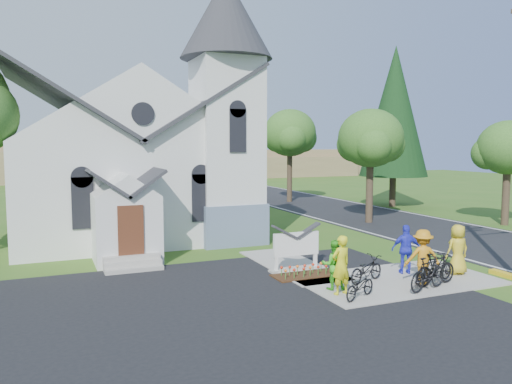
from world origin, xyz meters
name	(u,v)px	position (x,y,z in m)	size (l,w,h in m)	color
ground	(371,289)	(0.00, 0.00, 0.00)	(120.00, 120.00, 0.00)	#36611B
parking_lot	(184,342)	(-7.00, -2.00, 0.01)	(20.00, 16.00, 0.02)	black
road	(361,215)	(10.00, 15.00, 0.01)	(8.00, 90.00, 0.02)	black
sidewalk	(398,280)	(1.50, 0.50, 0.03)	(7.00, 4.00, 0.05)	#9F9A90
church	(139,137)	(-5.48, 12.48, 5.25)	(12.35, 12.00, 13.00)	white
church_sign	(296,244)	(-1.20, 3.20, 1.03)	(2.20, 0.40, 1.70)	#9F9A90
flower_bed	(307,275)	(-1.20, 2.30, 0.04)	(2.60, 1.10, 0.07)	#34210E
tree_road_near	(371,139)	(8.50, 12.00, 5.21)	(4.00, 4.00, 7.05)	#36291D
tree_road_mid	(290,133)	(9.00, 24.00, 5.78)	(4.40, 4.40, 7.80)	#36291D
tree_road_far	(508,148)	(15.50, 8.00, 4.63)	(3.60, 3.60, 6.30)	#36291D
conifer	(395,111)	(15.00, 18.00, 7.39)	(5.20, 5.20, 12.40)	#36291D
distant_hills	(149,164)	(3.36, 56.33, 2.17)	(61.00, 10.00, 5.60)	olive
cyclist_0	(341,265)	(-1.36, -0.21, 1.01)	(0.70, 0.46, 1.93)	yellow
bike_0	(360,286)	(-1.04, -0.82, 0.46)	(0.54, 1.55, 0.81)	black
cyclist_1	(334,265)	(-1.27, 0.36, 0.89)	(0.81, 0.63, 1.68)	green
bike_1	(436,269)	(2.18, -0.62, 0.62)	(0.54, 1.91, 1.15)	black
cyclist_2	(406,249)	(2.32, 1.06, 0.97)	(1.08, 0.45, 1.84)	#2B34DA
bike_2	(366,269)	(0.25, 0.67, 0.51)	(0.61, 1.75, 0.92)	black
cyclist_3	(423,257)	(1.84, -0.36, 1.01)	(1.24, 0.71, 1.92)	orange
bike_3	(428,273)	(1.53, -0.98, 0.62)	(0.54, 1.91, 1.15)	black
cyclist_4	(458,249)	(4.01, 0.23, 0.99)	(0.91, 0.59, 1.87)	gold
bike_4	(437,269)	(2.54, -0.29, 0.50)	(0.60, 1.71, 0.90)	black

